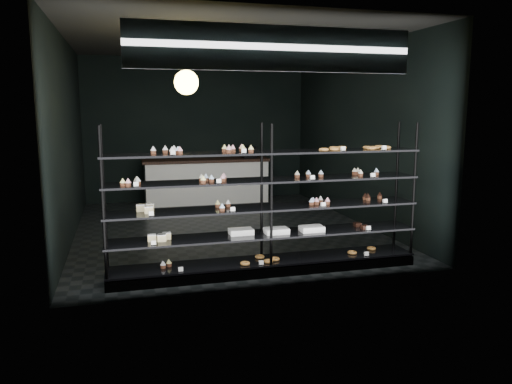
% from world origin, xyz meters
% --- Properties ---
extents(room, '(5.01, 6.01, 3.20)m').
position_xyz_m(room, '(0.00, 0.00, 1.60)').
color(room, black).
rests_on(room, ground).
extents(display_shelf, '(4.00, 0.50, 1.91)m').
position_xyz_m(display_shelf, '(0.03, -2.45, 0.63)').
color(display_shelf, black).
rests_on(display_shelf, room).
extents(signage, '(3.30, 0.05, 0.50)m').
position_xyz_m(signage, '(0.00, -2.93, 2.75)').
color(signage, '#0C0C3F').
rests_on(signage, room).
extents(pendant_lamp, '(0.34, 0.34, 0.90)m').
position_xyz_m(pendant_lamp, '(-0.77, -1.24, 2.45)').
color(pendant_lamp, black).
rests_on(pendant_lamp, room).
extents(service_counter, '(2.80, 0.65, 1.23)m').
position_xyz_m(service_counter, '(0.13, 2.50, 0.50)').
color(service_counter, white).
rests_on(service_counter, room).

